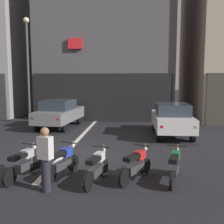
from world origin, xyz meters
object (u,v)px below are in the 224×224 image
at_px(car_grey_crossing_near, 59,113).
at_px(person_by_motorcycles, 46,159).
at_px(car_silver_down_street, 120,101).
at_px(motorcycle_blue_row_left_mid, 63,161).
at_px(motorcycle_red_row_right_mid, 136,165).
at_px(street_lamp, 28,60).
at_px(motorcycle_silver_row_leftmost, 23,163).
at_px(motorcycle_white_row_centre, 97,167).
at_px(motorcycle_green_row_rightmost, 175,166).
at_px(car_white_parked_kerbside, 172,118).

xyz_separation_m(car_grey_crossing_near, person_by_motorcycles, (2.21, -8.96, -0.03)).
xyz_separation_m(car_silver_down_street, motorcycle_blue_row_left_mid, (-0.72, -15.98, -0.43)).
xyz_separation_m(car_grey_crossing_near, motorcycle_red_row_right_mid, (4.49, -7.98, -0.43)).
relative_size(car_grey_crossing_near, car_silver_down_street, 0.99).
bearing_deg(street_lamp, motorcycle_blue_row_left_mid, -63.05).
distance_m(motorcycle_silver_row_leftmost, motorcycle_white_row_centre, 2.15).
distance_m(car_silver_down_street, street_lamp, 9.21).
bearing_deg(motorcycle_green_row_rightmost, motorcycle_red_row_right_mid, 179.18).
relative_size(car_white_parked_kerbside, motorcycle_silver_row_leftmost, 2.52).
xyz_separation_m(motorcycle_blue_row_left_mid, person_by_motorcycles, (-0.14, -1.09, 0.40)).
distance_m(car_grey_crossing_near, motorcycle_blue_row_left_mid, 8.22).
distance_m(car_silver_down_street, motorcycle_white_row_centre, 16.40).
relative_size(motorcycle_white_row_centre, motorcycle_green_row_rightmost, 1.00).
height_order(car_white_parked_kerbside, motorcycle_green_row_rightmost, car_white_parked_kerbside).
distance_m(street_lamp, motorcycle_blue_row_left_mid, 10.94).
relative_size(car_grey_crossing_near, street_lamp, 0.64).
height_order(motorcycle_white_row_centre, person_by_motorcycles, person_by_motorcycles).
xyz_separation_m(motorcycle_green_row_rightmost, person_by_motorcycles, (-3.35, -0.96, 0.40)).
bearing_deg(motorcycle_white_row_centre, car_white_parked_kerbside, 66.47).
xyz_separation_m(car_white_parked_kerbside, motorcycle_white_row_centre, (-2.85, -6.54, -0.43)).
relative_size(street_lamp, person_by_motorcycles, 3.96).
relative_size(car_white_parked_kerbside, motorcycle_red_row_right_mid, 2.78).
xyz_separation_m(car_white_parked_kerbside, motorcycle_red_row_right_mid, (-1.77, -6.24, -0.43)).
bearing_deg(person_by_motorcycles, motorcycle_white_row_centre, 29.29).
distance_m(car_white_parked_kerbside, motorcycle_white_row_centre, 7.14).
bearing_deg(car_silver_down_street, motorcycle_red_row_right_mid, -84.93).
distance_m(street_lamp, motorcycle_white_row_centre, 11.78).
distance_m(car_white_parked_kerbside, person_by_motorcycles, 8.28).
relative_size(motorcycle_silver_row_leftmost, person_by_motorcycles, 0.98).
bearing_deg(person_by_motorcycles, street_lamp, 113.81).
bearing_deg(motorcycle_white_row_centre, motorcycle_red_row_right_mid, 15.46).
distance_m(car_grey_crossing_near, motorcycle_silver_row_leftmost, 8.26).
xyz_separation_m(car_silver_down_street, motorcycle_white_row_centre, (0.35, -16.39, -0.43)).
xyz_separation_m(street_lamp, person_by_motorcycles, (4.55, -10.31, -3.18)).
xyz_separation_m(car_silver_down_street, motorcycle_silver_row_leftmost, (-1.79, -16.27, -0.43)).
xyz_separation_m(motorcycle_white_row_centre, motorcycle_green_row_rightmost, (2.14, 0.28, 0.00)).
xyz_separation_m(motorcycle_white_row_centre, person_by_motorcycles, (-1.21, -0.68, 0.40)).
bearing_deg(motorcycle_red_row_right_mid, motorcycle_white_row_centre, -164.54).
bearing_deg(motorcycle_silver_row_leftmost, car_white_parked_kerbside, 52.11).
bearing_deg(motorcycle_silver_row_leftmost, car_silver_down_street, 83.72).
distance_m(street_lamp, motorcycle_red_row_right_mid, 12.11).
relative_size(car_white_parked_kerbside, car_silver_down_street, 0.96).
xyz_separation_m(street_lamp, motorcycle_red_row_right_mid, (6.83, -9.33, -3.58)).
height_order(car_white_parked_kerbside, motorcycle_white_row_centre, car_white_parked_kerbside).
height_order(car_silver_down_street, street_lamp, street_lamp).
height_order(motorcycle_silver_row_leftmost, motorcycle_blue_row_left_mid, same).
distance_m(motorcycle_blue_row_left_mid, person_by_motorcycles, 1.17).
bearing_deg(car_silver_down_street, motorcycle_blue_row_left_mid, -92.57).
height_order(street_lamp, motorcycle_red_row_right_mid, street_lamp).
relative_size(car_silver_down_street, street_lamp, 0.65).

